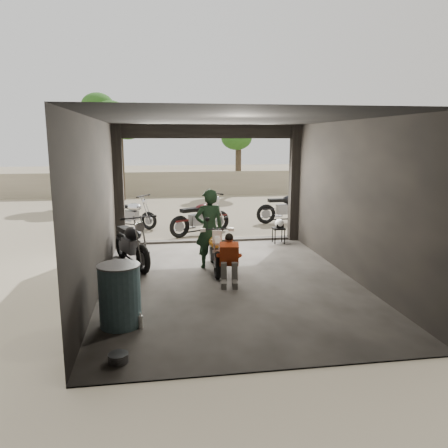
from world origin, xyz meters
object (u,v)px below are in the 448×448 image
object	(u,v)px
helmet	(279,223)
main_bike	(215,247)
outside_bike_b	(200,214)
rider	(209,229)
sign_post	(314,190)
mechanic	(229,261)
oil_drum	(120,296)
stool	(279,230)
outside_bike_c	(287,205)
left_bike	(131,240)
outside_bike_a	(132,211)

from	to	relation	value
helmet	main_bike	bearing A→B (deg)	-117.62
outside_bike_b	rider	bearing A→B (deg)	149.17
rider	sign_post	distance (m)	4.04
mechanic	oil_drum	bearing A→B (deg)	-131.91
main_bike	stool	size ratio (longest dim) A/B	3.52
outside_bike_c	sign_post	world-z (taller)	sign_post
left_bike	outside_bike_a	xyz separation A→B (m)	(-0.22, 4.34, -0.06)
stool	oil_drum	bearing A→B (deg)	-128.52
main_bike	outside_bike_c	bearing A→B (deg)	60.65
stool	outside_bike_c	bearing A→B (deg)	69.12
helmet	oil_drum	distance (m)	6.22
rider	sign_post	xyz separation A→B (m)	(3.26, 2.34, 0.53)
outside_bike_a	mechanic	bearing A→B (deg)	-127.58
stool	sign_post	size ratio (longest dim) A/B	0.21
outside_bike_a	rider	distance (m)	5.16
main_bike	outside_bike_b	world-z (taller)	outside_bike_b
outside_bike_c	oil_drum	size ratio (longest dim) A/B	1.91
outside_bike_a	stool	xyz separation A→B (m)	(4.08, -2.81, -0.17)
left_bike	rider	size ratio (longest dim) A/B	1.02
main_bike	sign_post	world-z (taller)	sign_post
main_bike	rider	distance (m)	0.43
left_bike	mechanic	distance (m)	2.57
outside_bike_a	sign_post	size ratio (longest dim) A/B	0.76
left_bike	outside_bike_b	xyz separation A→B (m)	(1.86, 3.00, 0.01)
outside_bike_c	stool	world-z (taller)	outside_bike_c
left_bike	sign_post	world-z (taller)	sign_post
stool	outside_bike_b	bearing A→B (deg)	143.72
outside_bike_a	outside_bike_b	size ratio (longest dim) A/B	0.88
main_bike	mechanic	bearing A→B (deg)	-79.17
left_bike	outside_bike_b	size ratio (longest dim) A/B	0.98
left_bike	helmet	world-z (taller)	left_bike
stool	sign_post	world-z (taller)	sign_post
oil_drum	sign_post	distance (m)	7.26
left_bike	outside_bike_c	size ratio (longest dim) A/B	0.97
helmet	outside_bike_c	bearing A→B (deg)	84.79
oil_drum	main_bike	bearing A→B (deg)	55.69
sign_post	outside_bike_c	bearing A→B (deg)	100.08
outside_bike_a	stool	bearing A→B (deg)	-92.02
main_bike	outside_bike_c	xyz separation A→B (m)	(3.15, 5.08, 0.10)
rider	oil_drum	xyz separation A→B (m)	(-1.71, -2.88, -0.40)
left_bike	mechanic	world-z (taller)	left_bike
left_bike	outside_bike_c	xyz separation A→B (m)	(4.96, 4.42, 0.02)
left_bike	helmet	xyz separation A→B (m)	(3.88, 1.55, -0.04)
main_bike	helmet	size ratio (longest dim) A/B	5.93
outside_bike_b	stool	distance (m)	2.49
outside_bike_c	outside_bike_b	bearing A→B (deg)	111.16
outside_bike_c	mechanic	bearing A→B (deg)	150.34
left_bike	outside_bike_b	world-z (taller)	outside_bike_b
helmet	sign_post	size ratio (longest dim) A/B	0.13
rider	sign_post	world-z (taller)	sign_post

